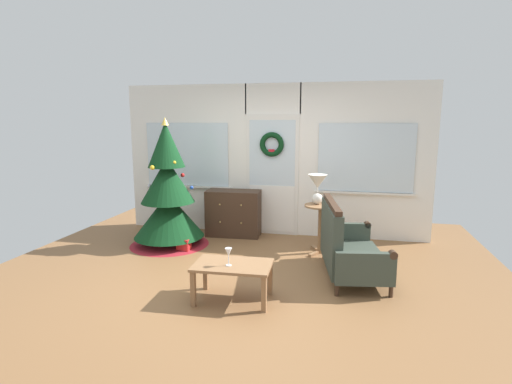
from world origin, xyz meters
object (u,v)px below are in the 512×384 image
Objects in this scene: table_lamp at (318,185)px; gift_box at (184,245)px; christmas_tree at (168,198)px; side_table at (321,219)px; wine_glass at (228,253)px; coffee_table at (233,269)px; dresser_cabinet at (234,213)px; settee_sofa at (346,247)px.

table_lamp is 2.19m from gift_box.
christmas_tree reaches higher than side_table.
table_lamp is 2.11m from wine_glass.
coffee_table is at bearing -48.13° from christmas_tree.
gift_box is at bearing -35.25° from christmas_tree.
coffee_table is at bearing -74.54° from dresser_cabinet.
coffee_table is at bearing -112.77° from table_lamp.
table_lamp reaches higher than coffee_table.
settee_sofa is 3.30× the size of table_lamp.
coffee_table is 4.61× the size of gift_box.
side_table is at bearing 9.64° from gift_box.
christmas_tree reaches higher than coffee_table.
coffee_table is at bearing 64.37° from wine_glass.
coffee_table is (-0.77, -1.84, -0.66)m from table_lamp.
table_lamp is (1.44, -0.57, 0.63)m from dresser_cabinet.
table_lamp is at bearing 3.45° from christmas_tree.
christmas_tree reaches higher than table_lamp.
side_table is at bearing 65.18° from coffee_table.
dresser_cabinet reaches higher than side_table.
gift_box is (-2.01, -0.34, -0.42)m from side_table.
coffee_table is 1.90m from gift_box.
side_table is 1.99m from coffee_table.
coffee_table is 4.41× the size of wine_glass.
table_lamp is at bearing 146.31° from side_table.
wine_glass is at bearing -115.63° from coffee_table.
wine_glass is at bearing -49.64° from christmas_tree.
table_lamp is (2.30, 0.14, 0.27)m from christmas_tree.
side_table is at bearing -22.25° from dresser_cabinet.
coffee_table is (-1.20, -0.99, -0.02)m from settee_sofa.
christmas_tree is 2.17× the size of dresser_cabinet.
table_lamp is 0.51× the size of coffee_table.
side_table is 1.66× the size of table_lamp.
christmas_tree is 2.85m from settee_sofa.
settee_sofa is 7.44× the size of wine_glass.
gift_box is at bearing 168.91° from settee_sofa.
settee_sofa is at bearing -65.36° from side_table.
settee_sofa is 1.99× the size of side_table.
table_lamp is (-0.06, 0.04, 0.50)m from side_table.
table_lamp reaches higher than wine_glass.
settee_sofa is at bearing -37.25° from dresser_cabinet.
table_lamp is at bearing -21.73° from dresser_cabinet.
dresser_cabinet is 2.56m from wine_glass.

